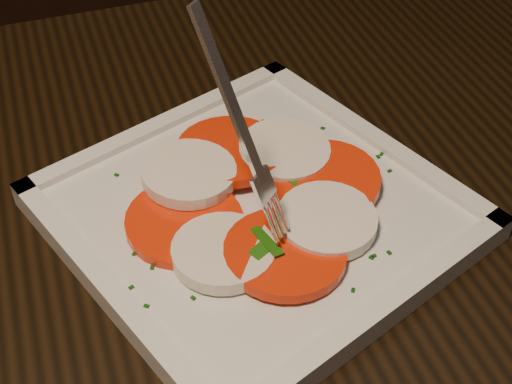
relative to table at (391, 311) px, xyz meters
name	(u,v)px	position (x,y,z in m)	size (l,w,h in m)	color
table	(391,311)	(0.00, 0.00, 0.00)	(1.26, 0.90, 0.75)	black
chair	(66,60)	(-0.14, 0.68, -0.12)	(0.52, 0.52, 0.93)	black
plate	(256,214)	(-0.10, 0.05, 0.11)	(0.26, 0.26, 0.01)	silver
caprese_salad	(256,198)	(-0.10, 0.05, 0.12)	(0.23, 0.21, 0.02)	red
fork	(230,126)	(-0.12, 0.04, 0.21)	(0.03, 0.06, 0.16)	white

